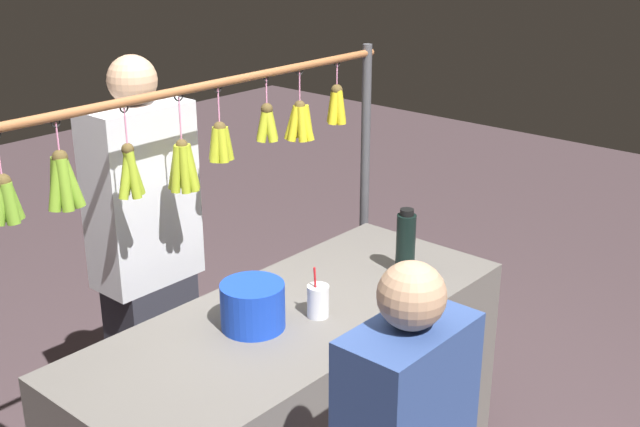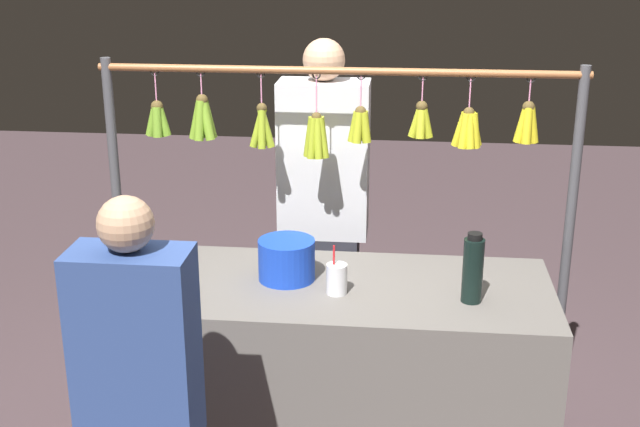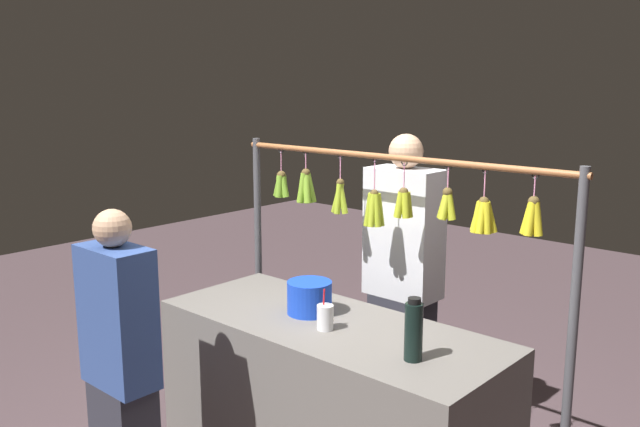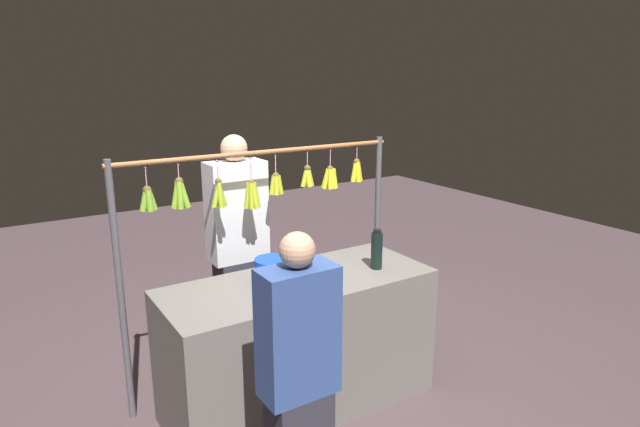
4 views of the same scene
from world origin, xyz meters
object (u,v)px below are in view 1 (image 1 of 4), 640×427
at_px(water_bottle, 406,243).
at_px(blue_bucket, 253,306).
at_px(vendor_person, 148,271).
at_px(drink_cup, 318,301).

xyz_separation_m(water_bottle, blue_bucket, (0.72, -0.14, -0.05)).
height_order(blue_bucket, vendor_person, vendor_person).
relative_size(water_bottle, vendor_person, 0.15).
xyz_separation_m(blue_bucket, drink_cup, (-0.21, 0.12, -0.02)).
relative_size(water_bottle, blue_bucket, 1.21).
distance_m(blue_bucket, drink_cup, 0.24).
relative_size(drink_cup, vendor_person, 0.11).
xyz_separation_m(water_bottle, drink_cup, (0.51, -0.02, -0.07)).
relative_size(water_bottle, drink_cup, 1.40).
height_order(water_bottle, vendor_person, vendor_person).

